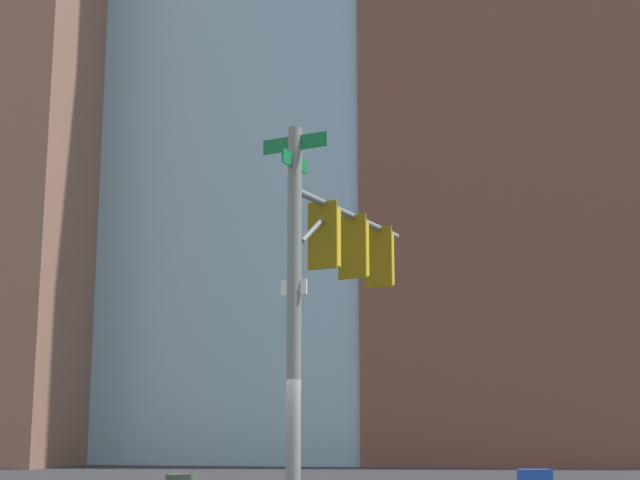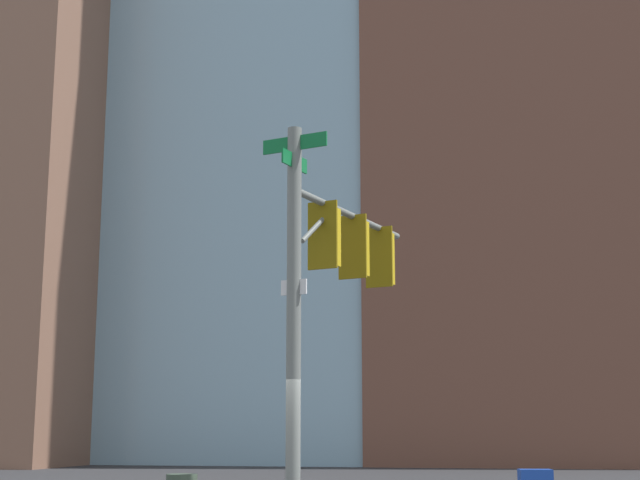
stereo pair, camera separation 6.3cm
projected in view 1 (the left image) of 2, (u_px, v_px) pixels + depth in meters
name	position (u px, v px, depth m)	size (l,w,h in m)	color
signal_pole_assembly	(334.00, 271.00, 16.41)	(4.51, 1.77, 6.54)	slate
building_brick_nearside	(522.00, 32.00, 57.91)	(22.88, 16.56, 50.50)	brown
building_brick_midblock	(11.00, 117.00, 54.85)	(18.26, 14.39, 38.53)	#845B47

